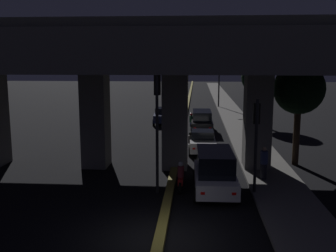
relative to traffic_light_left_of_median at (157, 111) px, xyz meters
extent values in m
plane|color=black|center=(0.59, -5.03, -3.92)|extent=(200.00, 200.00, 0.00)
cube|color=olive|center=(0.59, 29.97, -3.80)|extent=(0.38, 126.00, 0.24)
cube|color=#5B5956|center=(5.84, 22.97, -3.84)|extent=(2.80, 126.00, 0.16)
cube|color=#5B5956|center=(-4.07, 4.42, -1.14)|extent=(1.43, 1.63, 5.56)
cube|color=#5B5956|center=(5.25, 4.42, -1.14)|extent=(1.43, 1.63, 5.56)
cube|color=#5B5956|center=(0.59, 4.42, -1.14)|extent=(1.43, 1.63, 5.56)
cube|color=#5B5956|center=(0.59, 4.42, 2.72)|extent=(25.48, 9.29, 2.15)
cube|color=#333335|center=(0.59, 4.42, 4.24)|extent=(25.48, 0.40, 0.90)
cylinder|color=black|center=(0.00, -0.10, -1.02)|extent=(0.14, 0.14, 5.79)
cube|color=black|center=(0.00, 0.08, 1.19)|extent=(0.30, 0.28, 0.95)
sphere|color=black|center=(0.00, 0.23, 1.49)|extent=(0.18, 0.18, 0.18)
sphere|color=black|center=(0.00, 0.23, 1.19)|extent=(0.18, 0.18, 0.18)
sphere|color=green|center=(0.00, 0.23, 0.90)|extent=(0.18, 0.18, 0.18)
cylinder|color=black|center=(4.54, -0.10, -1.67)|extent=(0.14, 0.14, 4.50)
cube|color=black|center=(4.54, 0.08, -0.09)|extent=(0.30, 0.28, 0.95)
sphere|color=black|center=(4.54, 0.23, 0.21)|extent=(0.18, 0.18, 0.18)
sphere|color=black|center=(4.54, 0.23, -0.09)|extent=(0.18, 0.18, 0.18)
sphere|color=green|center=(4.54, 0.23, -0.39)|extent=(0.18, 0.18, 0.18)
cylinder|color=#2D2D30|center=(4.68, 33.65, 0.06)|extent=(0.18, 0.18, 7.95)
cylinder|color=#2D2D30|center=(3.75, 33.65, 3.88)|extent=(1.87, 0.10, 0.10)
ellipsoid|color=#F2B759|center=(2.81, 33.65, 3.78)|extent=(0.56, 0.32, 0.24)
cube|color=silver|center=(2.71, 0.18, -3.24)|extent=(1.98, 4.46, 0.68)
cube|color=black|center=(2.71, 0.29, -2.41)|extent=(1.72, 3.22, 0.98)
cylinder|color=black|center=(1.76, 1.61, -3.58)|extent=(0.22, 0.68, 0.67)
cylinder|color=black|center=(3.59, 1.66, -3.58)|extent=(0.22, 0.68, 0.67)
cylinder|color=black|center=(1.83, -1.30, -3.58)|extent=(0.22, 0.68, 0.67)
cylinder|color=black|center=(3.66, -1.26, -3.58)|extent=(0.22, 0.68, 0.67)
cube|color=red|center=(2.11, -2.06, -3.21)|extent=(0.18, 0.03, 0.11)
cube|color=red|center=(3.42, -2.02, -3.21)|extent=(0.18, 0.03, 0.11)
cube|color=silver|center=(2.23, 8.49, -3.28)|extent=(1.76, 4.03, 0.69)
cube|color=black|center=(2.24, 8.39, -2.68)|extent=(1.51, 1.62, 0.52)
cylinder|color=black|center=(1.39, 9.80, -3.63)|extent=(0.21, 0.59, 0.59)
cylinder|color=black|center=(3.04, 9.83, -3.63)|extent=(0.21, 0.59, 0.59)
cylinder|color=black|center=(1.43, 7.16, -3.63)|extent=(0.21, 0.59, 0.59)
cylinder|color=black|center=(3.08, 7.19, -3.63)|extent=(0.21, 0.59, 0.59)
cube|color=red|center=(1.68, 6.47, -3.25)|extent=(0.18, 0.03, 0.11)
cube|color=red|center=(2.86, 6.49, -3.25)|extent=(0.18, 0.03, 0.11)
cube|color=black|center=(2.29, 16.14, -3.24)|extent=(1.84, 4.59, 0.75)
cube|color=black|center=(2.29, 16.25, -2.47)|extent=(1.61, 3.31, 0.77)
cylinder|color=black|center=(1.40, 17.64, -3.61)|extent=(0.21, 0.62, 0.62)
cylinder|color=black|center=(3.15, 17.66, -3.61)|extent=(0.21, 0.62, 0.62)
cylinder|color=black|center=(1.43, 14.62, -3.61)|extent=(0.21, 0.62, 0.62)
cylinder|color=black|center=(3.18, 14.64, -3.61)|extent=(0.21, 0.62, 0.62)
cube|color=red|center=(1.69, 13.84, -3.20)|extent=(0.18, 0.03, 0.11)
cube|color=red|center=(2.94, 13.85, -3.20)|extent=(0.18, 0.03, 0.11)
cube|color=#141938|center=(-1.43, 20.01, -3.21)|extent=(1.92, 4.14, 0.72)
cube|color=black|center=(-1.43, 20.21, -2.59)|extent=(1.62, 2.02, 0.51)
cylinder|color=black|center=(-0.52, 18.71, -3.57)|extent=(0.23, 0.70, 0.69)
cylinder|color=black|center=(-2.21, 18.63, -3.57)|extent=(0.23, 0.70, 0.69)
cylinder|color=black|center=(-0.64, 21.39, -3.57)|extent=(0.23, 0.70, 0.69)
cylinder|color=black|center=(-2.33, 21.31, -3.57)|extent=(0.23, 0.70, 0.69)
cube|color=white|center=(-0.91, 22.08, -3.32)|extent=(0.18, 0.04, 0.11)
cube|color=white|center=(-2.12, 22.03, -3.32)|extent=(0.18, 0.04, 0.11)
cube|color=#141938|center=(-1.28, 31.41, -3.24)|extent=(1.83, 4.52, 0.67)
cube|color=black|center=(-1.28, 31.52, -2.63)|extent=(1.53, 1.84, 0.54)
cylinder|color=black|center=(-0.54, 29.91, -3.58)|extent=(0.23, 0.69, 0.68)
cylinder|color=black|center=(-2.15, 29.97, -3.58)|extent=(0.23, 0.69, 0.68)
cylinder|color=black|center=(-0.42, 32.85, -3.58)|extent=(0.23, 0.69, 0.68)
cylinder|color=black|center=(-2.03, 32.91, -3.58)|extent=(0.23, 0.69, 0.68)
cube|color=white|center=(-0.61, 33.62, -3.34)|extent=(0.18, 0.04, 0.11)
cube|color=white|center=(-1.77, 33.67, -3.34)|extent=(0.18, 0.04, 0.11)
cylinder|color=black|center=(1.10, 1.00, -3.64)|extent=(0.09, 0.55, 0.55)
cylinder|color=black|center=(1.08, -0.22, -3.64)|extent=(0.11, 0.55, 0.55)
cube|color=maroon|center=(1.09, 0.39, -3.42)|extent=(0.25, 0.93, 0.32)
cylinder|color=maroon|center=(1.09, 0.39, -3.00)|extent=(0.32, 0.32, 0.52)
sphere|color=silver|center=(1.09, 0.39, -2.62)|extent=(0.24, 0.24, 0.24)
cube|color=red|center=(1.08, -0.27, -3.42)|extent=(0.08, 0.03, 0.08)
cylinder|color=black|center=(1.44, 8.73, -3.64)|extent=(0.09, 0.56, 0.56)
cylinder|color=black|center=(1.41, 7.58, -3.64)|extent=(0.11, 0.56, 0.56)
cube|color=silver|center=(1.42, 8.16, -3.42)|extent=(0.26, 0.88, 0.32)
cylinder|color=#3F3F44|center=(1.42, 8.16, -2.99)|extent=(0.33, 0.33, 0.53)
sphere|color=black|center=(1.42, 8.16, -2.61)|extent=(0.24, 0.24, 0.24)
cube|color=red|center=(1.40, 7.53, -3.42)|extent=(0.08, 0.03, 0.08)
cylinder|color=black|center=(1.34, 17.62, -3.62)|extent=(0.09, 0.61, 0.61)
cylinder|color=black|center=(1.36, 16.35, -3.62)|extent=(0.11, 0.61, 0.61)
cube|color=navy|center=(1.35, 16.99, -3.40)|extent=(0.26, 0.97, 0.32)
cylinder|color=#26593F|center=(1.35, 16.99, -2.94)|extent=(0.33, 0.33, 0.60)
sphere|color=#B21919|center=(1.35, 16.99, -2.52)|extent=(0.24, 0.24, 0.24)
cube|color=red|center=(1.36, 16.30, -3.40)|extent=(0.08, 0.03, 0.08)
cylinder|color=black|center=(5.30, 2.01, -3.36)|extent=(0.33, 0.33, 0.80)
cylinder|color=navy|center=(5.30, 2.01, -2.63)|extent=(0.39, 0.39, 0.67)
sphere|color=tan|center=(5.30, 2.01, -2.18)|extent=(0.22, 0.22, 0.22)
cylinder|color=#38281C|center=(7.77, 5.58, -2.20)|extent=(0.39, 0.39, 3.45)
sphere|color=black|center=(7.77, 5.58, 0.65)|extent=(2.99, 2.99, 2.99)
cylinder|color=#38281C|center=(7.58, 20.41, -2.20)|extent=(0.37, 0.37, 3.44)
sphere|color=black|center=(7.58, 20.41, 0.69)|extent=(3.11, 3.11, 3.11)
camera|label=1|loc=(1.81, -17.88, 2.34)|focal=42.00mm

